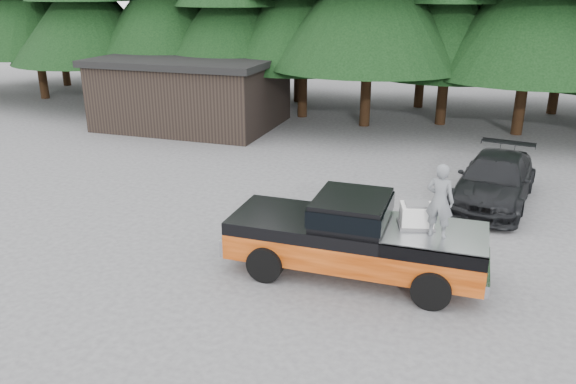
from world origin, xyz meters
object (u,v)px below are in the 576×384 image
(man_on_bed, at_px, (440,201))
(air_compressor, at_px, (416,216))
(pickup_truck, at_px, (354,248))
(parked_car, at_px, (495,180))
(utility_building, at_px, (192,91))

(man_on_bed, bearing_deg, air_compressor, -27.84)
(pickup_truck, bearing_deg, parked_car, 62.27)
(man_on_bed, relative_size, utility_building, 0.19)
(man_on_bed, relative_size, parked_car, 0.32)
(air_compressor, xyz_separation_m, man_on_bed, (0.48, -0.41, 0.57))
(air_compressor, xyz_separation_m, parked_car, (1.81, 5.80, -0.82))
(pickup_truck, xyz_separation_m, utility_building, (-10.75, 12.63, 1.00))
(air_compressor, distance_m, utility_building, 17.35)
(pickup_truck, height_order, utility_building, utility_building)
(pickup_truck, relative_size, air_compressor, 8.57)
(pickup_truck, relative_size, utility_building, 0.71)
(man_on_bed, xyz_separation_m, parked_car, (1.32, 6.21, -1.40))
(parked_car, bearing_deg, man_on_bed, -92.57)
(man_on_bed, xyz_separation_m, utility_building, (-12.57, 12.86, -0.48))
(pickup_truck, distance_m, air_compressor, 1.62)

